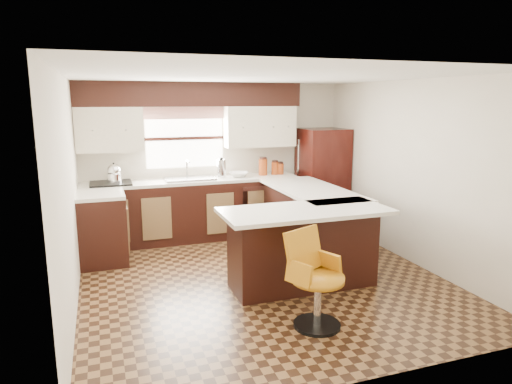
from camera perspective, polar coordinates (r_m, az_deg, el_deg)
name	(u,v)px	position (r m, az deg, el deg)	size (l,w,h in m)	color
floor	(262,279)	(5.66, 0.75, -10.77)	(4.40, 4.40, 0.00)	#49301A
ceiling	(262,76)	(5.24, 0.82, 14.30)	(4.40, 4.40, 0.00)	silver
wall_back	(216,159)	(7.40, -5.01, 4.12)	(4.40, 4.40, 0.00)	beige
wall_front	(366,233)	(3.39, 13.54, -4.96)	(4.40, 4.40, 0.00)	beige
wall_left	(69,194)	(5.03, -22.37, -0.19)	(4.40, 4.40, 0.00)	beige
wall_right	(412,173)	(6.34, 18.96, 2.31)	(4.40, 4.40, 0.00)	beige
base_cab_back	(194,211)	(7.16, -7.82, -2.31)	(3.30, 0.60, 0.90)	black
base_cab_left	(103,229)	(6.40, -18.61, -4.46)	(0.60, 0.70, 0.90)	black
counter_back	(193,181)	(7.06, -7.92, 1.41)	(3.30, 0.60, 0.04)	silver
counter_left	(100,195)	(6.29, -18.88, -0.32)	(0.60, 0.70, 0.04)	silver
soffit	(192,94)	(7.09, -8.01, 11.99)	(3.40, 0.35, 0.36)	black
upper_cab_left	(109,129)	(6.97, -17.87, 7.45)	(0.94, 0.35, 0.64)	beige
upper_cab_right	(259,126)	(7.38, 0.43, 8.19)	(1.14, 0.35, 0.64)	beige
window_pane	(185,138)	(7.24, -8.88, 6.65)	(1.20, 0.02, 0.90)	white
valance	(185,113)	(7.18, -8.92, 9.72)	(1.30, 0.06, 0.18)	#D19B93
sink	(190,179)	(7.02, -8.30, 1.66)	(0.75, 0.45, 0.03)	#B2B2B7
dishwasher	(260,211)	(7.15, 0.53, -2.38)	(0.58, 0.03, 0.78)	black
cooktop	(111,183)	(6.91, -17.70, 1.05)	(0.58, 0.50, 0.03)	black
peninsula_long	(308,224)	(6.39, 6.48, -3.95)	(0.60, 1.95, 0.90)	black
peninsula_return	(303,249)	(5.33, 5.87, -7.08)	(1.65, 0.60, 0.90)	black
counter_pen_long	(312,190)	(6.30, 6.99, 0.23)	(0.84, 1.95, 0.04)	silver
counter_pen_return	(305,211)	(5.11, 6.20, -2.38)	(1.89, 0.84, 0.04)	silver
refrigerator	(322,179)	(7.71, 8.26, 1.61)	(0.72, 0.69, 1.68)	black
bar_chair	(318,281)	(4.41, 7.77, -10.93)	(0.50, 0.50, 0.93)	#B47010
kettle	(114,172)	(6.89, -17.32, 2.35)	(0.21, 0.21, 0.28)	silver
percolator	(221,169)	(7.13, -4.34, 2.93)	(0.14, 0.14, 0.28)	silver
mixing_bowl	(239,174)	(7.23, -2.16, 2.22)	(0.30, 0.30, 0.07)	white
canister_large	(263,167)	(7.36, 0.88, 3.14)	(0.14, 0.14, 0.26)	#8C3510
canister_med	(275,168)	(7.44, 2.38, 2.98)	(0.12, 0.12, 0.20)	#8C3510
canister_small	(280,169)	(7.47, 3.00, 2.90)	(0.13, 0.13, 0.17)	#8C3510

